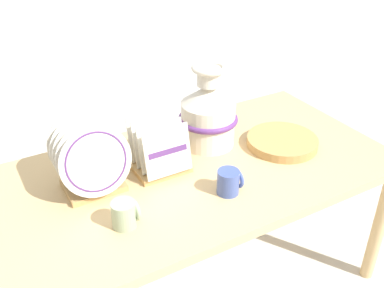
{
  "coord_description": "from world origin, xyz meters",
  "views": [
    {
      "loc": [
        -0.7,
        -1.23,
        1.57
      ],
      "look_at": [
        0.0,
        0.0,
        0.73
      ],
      "focal_mm": 42.0,
      "sensor_mm": 36.0,
      "label": 1
    }
  ],
  "objects_px": {
    "dish_rack_round_plates": "(91,161)",
    "mug_cobalt_glaze": "(229,182)",
    "dish_rack_square_plates": "(159,153)",
    "mug_sage_glaze": "(125,214)",
    "ceramic_vase": "(208,113)",
    "wicker_charger_stack": "(282,142)"
  },
  "relations": [
    {
      "from": "mug_cobalt_glaze",
      "to": "mug_sage_glaze",
      "type": "bearing_deg",
      "value": 177.38
    },
    {
      "from": "dish_rack_round_plates",
      "to": "dish_rack_square_plates",
      "type": "height_order",
      "value": "dish_rack_round_plates"
    },
    {
      "from": "ceramic_vase",
      "to": "dish_rack_round_plates",
      "type": "distance_m",
      "value": 0.52
    },
    {
      "from": "wicker_charger_stack",
      "to": "dish_rack_square_plates",
      "type": "bearing_deg",
      "value": 169.61
    },
    {
      "from": "dish_rack_round_plates",
      "to": "mug_cobalt_glaze",
      "type": "relative_size",
      "value": 3.04
    },
    {
      "from": "dish_rack_round_plates",
      "to": "mug_sage_glaze",
      "type": "distance_m",
      "value": 0.25
    },
    {
      "from": "dish_rack_round_plates",
      "to": "mug_cobalt_glaze",
      "type": "distance_m",
      "value": 0.48
    },
    {
      "from": "dish_rack_round_plates",
      "to": "wicker_charger_stack",
      "type": "distance_m",
      "value": 0.78
    },
    {
      "from": "dish_rack_round_plates",
      "to": "dish_rack_square_plates",
      "type": "relative_size",
      "value": 1.33
    },
    {
      "from": "dish_rack_square_plates",
      "to": "wicker_charger_stack",
      "type": "relative_size",
      "value": 0.7
    },
    {
      "from": "mug_cobalt_glaze",
      "to": "wicker_charger_stack",
      "type": "bearing_deg",
      "value": 23.18
    },
    {
      "from": "wicker_charger_stack",
      "to": "mug_cobalt_glaze",
      "type": "bearing_deg",
      "value": -156.82
    },
    {
      "from": "dish_rack_square_plates",
      "to": "dish_rack_round_plates",
      "type": "bearing_deg",
      "value": -179.81
    },
    {
      "from": "ceramic_vase",
      "to": "mug_sage_glaze",
      "type": "distance_m",
      "value": 0.59
    },
    {
      "from": "dish_rack_square_plates",
      "to": "mug_cobalt_glaze",
      "type": "height_order",
      "value": "dish_rack_square_plates"
    },
    {
      "from": "dish_rack_round_plates",
      "to": "wicker_charger_stack",
      "type": "xyz_separation_m",
      "value": [
        0.77,
        -0.09,
        -0.1
      ]
    },
    {
      "from": "dish_rack_square_plates",
      "to": "mug_cobalt_glaze",
      "type": "distance_m",
      "value": 0.29
    },
    {
      "from": "ceramic_vase",
      "to": "dish_rack_round_plates",
      "type": "xyz_separation_m",
      "value": [
        -0.52,
        -0.08,
        -0.02
      ]
    },
    {
      "from": "dish_rack_round_plates",
      "to": "mug_sage_glaze",
      "type": "bearing_deg",
      "value": -84.48
    },
    {
      "from": "ceramic_vase",
      "to": "dish_rack_round_plates",
      "type": "height_order",
      "value": "ceramic_vase"
    },
    {
      "from": "dish_rack_round_plates",
      "to": "mug_cobalt_glaze",
      "type": "xyz_separation_m",
      "value": [
        0.4,
        -0.25,
        -0.07
      ]
    },
    {
      "from": "wicker_charger_stack",
      "to": "ceramic_vase",
      "type": "bearing_deg",
      "value": 146.3
    }
  ]
}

